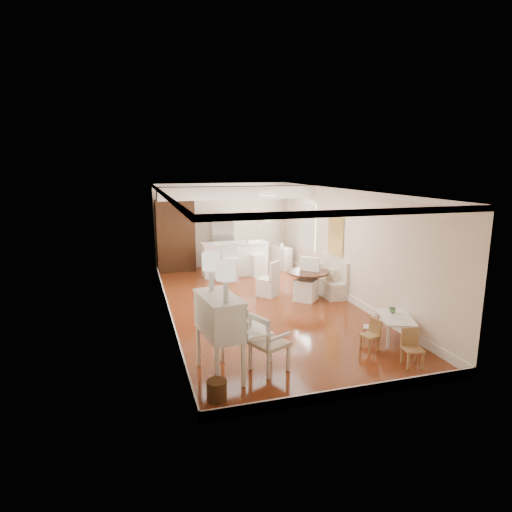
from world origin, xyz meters
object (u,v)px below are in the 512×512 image
kids_chair_a (370,335)px  slip_chair_far (268,278)px  kids_table (395,328)px  bar_stool_left (230,263)px  sideboard (281,258)px  kids_chair_b (370,327)px  secretary_bureau (219,336)px  bar_stool_right (257,258)px  slip_chair_near (306,280)px  fridge (233,241)px  breakfast_counter (235,259)px  gustavian_armchair (269,342)px  wicker_basket (217,390)px  kids_chair_c (413,348)px  pantry_cabinet (175,236)px  dining_table (308,285)px

kids_chair_a → slip_chair_far: size_ratio=0.63×
kids_table → bar_stool_left: size_ratio=0.88×
kids_chair_a → sideboard: (0.57, 6.50, 0.07)m
kids_chair_a → kids_chair_b: (0.27, 0.46, -0.05)m
secretary_bureau → bar_stool_left: 5.88m
kids_chair_b → bar_stool_right: bar_stool_right is taller
kids_table → slip_chair_near: (-0.68, 2.87, 0.30)m
slip_chair_far → fridge: fridge is taller
breakfast_counter → kids_table: bearing=-73.0°
secretary_bureau → slip_chair_near: bearing=41.0°
kids_table → sideboard: (-0.16, 6.23, 0.13)m
gustavian_armchair → wicker_basket: bearing=98.6°
bar_stool_left → sideboard: bar_stool_left is taller
breakfast_counter → bar_stool_left: bearing=-114.5°
wicker_basket → fridge: (2.20, 8.12, 0.75)m
bar_stool_left → kids_table: bearing=-60.6°
kids_chair_b → gustavian_armchair: bearing=-41.6°
kids_chair_c → fridge: fridge is taller
slip_chair_near → pantry_cabinet: size_ratio=0.47×
kids_chair_c → bar_stool_right: 6.71m
slip_chair_near → slip_chair_far: 1.03m
bar_stool_left → fridge: fridge is taller
kids_chair_a → dining_table: (0.14, 3.23, 0.06)m
breakfast_counter → bar_stool_left: size_ratio=1.86×
kids_chair_a → sideboard: 6.52m
kids_chair_b → secretary_bureau: bearing=-46.5°
secretary_bureau → bar_stool_right: bearing=60.5°
kids_chair_c → pantry_cabinet: bearing=122.6°
wicker_basket → kids_chair_a: (3.07, 0.90, 0.15)m
kids_chair_a → sideboard: size_ratio=0.77×
wicker_basket → dining_table: 5.24m
kids_chair_b → slip_chair_near: bearing=-143.2°
wicker_basket → kids_chair_b: 3.61m
kids_chair_c → bar_stool_left: bar_stool_left is taller
bar_stool_left → pantry_cabinet: size_ratio=0.48×
bar_stool_right → breakfast_counter: bearing=138.9°
dining_table → kids_chair_c: bearing=-87.1°
breakfast_counter → dining_table: bearing=-67.5°
wicker_basket → pantry_cabinet: size_ratio=0.13×
slip_chair_near → fridge: bearing=146.5°
dining_table → slip_chair_far: slip_chair_far is taller
kids_table → fridge: fridge is taller
kids_table → kids_chair_a: kids_chair_a is taller
secretary_bureau → breakfast_counter: (1.80, 6.35, -0.17)m
kids_table → bar_stool_right: 5.73m
breakfast_counter → bar_stool_right: size_ratio=1.87×
dining_table → secretary_bureau: bearing=-131.4°
slip_chair_far → secretary_bureau: bearing=19.6°
wicker_basket → kids_chair_b: size_ratio=0.59×
wicker_basket → dining_table: size_ratio=0.28×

